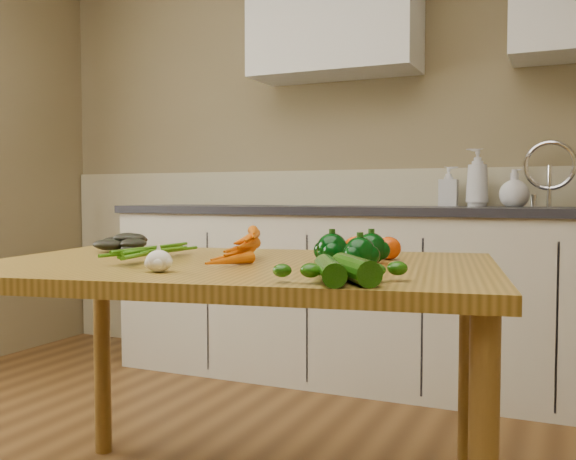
% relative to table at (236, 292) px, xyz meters
% --- Properties ---
extents(room, '(4.04, 5.04, 2.64)m').
position_rel_table_xyz_m(room, '(-0.22, -0.45, 0.57)').
color(room, brown).
rests_on(room, ground).
extents(counter_run, '(2.84, 0.64, 1.14)m').
position_rel_table_xyz_m(counter_run, '(-0.01, 1.57, -0.22)').
color(counter_run, beige).
rests_on(counter_run, ground).
extents(table, '(1.57, 1.16, 0.77)m').
position_rel_table_xyz_m(table, '(0.00, 0.00, 0.00)').
color(table, '#A57E30').
rests_on(table, ground).
extents(soap_bottle_a, '(0.15, 0.15, 0.29)m').
position_rel_table_xyz_m(soap_bottle_a, '(0.43, 1.71, 0.36)').
color(soap_bottle_a, silver).
rests_on(soap_bottle_a, counter_run).
extents(soap_bottle_b, '(0.10, 0.10, 0.20)m').
position_rel_table_xyz_m(soap_bottle_b, '(0.28, 1.74, 0.32)').
color(soap_bottle_b, silver).
rests_on(soap_bottle_b, counter_run).
extents(soap_bottle_c, '(0.18, 0.18, 0.18)m').
position_rel_table_xyz_m(soap_bottle_c, '(0.61, 1.62, 0.31)').
color(soap_bottle_c, silver).
rests_on(soap_bottle_c, counter_run).
extents(carrot_bunch, '(0.30, 0.25, 0.07)m').
position_rel_table_xyz_m(carrot_bunch, '(-0.06, -0.01, 0.12)').
color(carrot_bunch, '#E76505').
rests_on(carrot_bunch, table).
extents(leafy_greens, '(0.20, 0.18, 0.10)m').
position_rel_table_xyz_m(leafy_greens, '(-0.52, 0.17, 0.14)').
color(leafy_greens, black).
rests_on(leafy_greens, table).
extents(garlic_bulb, '(0.06, 0.06, 0.05)m').
position_rel_table_xyz_m(garlic_bulb, '(-0.06, -0.29, 0.11)').
color(garlic_bulb, white).
rests_on(garlic_bulb, table).
extents(pepper_a, '(0.08, 0.08, 0.08)m').
position_rel_table_xyz_m(pepper_a, '(0.28, 0.04, 0.13)').
color(pepper_a, black).
rests_on(pepper_a, table).
extents(pepper_b, '(0.08, 0.08, 0.08)m').
position_rel_table_xyz_m(pepper_b, '(0.36, 0.11, 0.13)').
color(pepper_b, black).
rests_on(pepper_b, table).
extents(pepper_c, '(0.08, 0.08, 0.08)m').
position_rel_table_xyz_m(pepper_c, '(0.38, -0.04, 0.13)').
color(pepper_c, black).
rests_on(pepper_c, table).
extents(tomato_a, '(0.07, 0.07, 0.06)m').
position_rel_table_xyz_m(tomato_a, '(0.21, 0.23, 0.12)').
color(tomato_a, '#8C0502').
rests_on(tomato_a, table).
extents(tomato_b, '(0.07, 0.07, 0.07)m').
position_rel_table_xyz_m(tomato_b, '(0.28, 0.23, 0.12)').
color(tomato_b, '#D43F05').
rests_on(tomato_b, table).
extents(tomato_c, '(0.07, 0.07, 0.07)m').
position_rel_table_xyz_m(tomato_c, '(0.38, 0.24, 0.12)').
color(tomato_c, '#D43F05').
rests_on(tomato_c, table).
extents(zucchini_a, '(0.16, 0.19, 0.06)m').
position_rel_table_xyz_m(zucchini_a, '(0.44, -0.27, 0.11)').
color(zucchini_a, '#144507').
rests_on(zucchini_a, table).
extents(zucchini_b, '(0.14, 0.21, 0.05)m').
position_rel_table_xyz_m(zucchini_b, '(0.39, -0.29, 0.11)').
color(zucchini_b, '#144507').
rests_on(zucchini_b, table).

